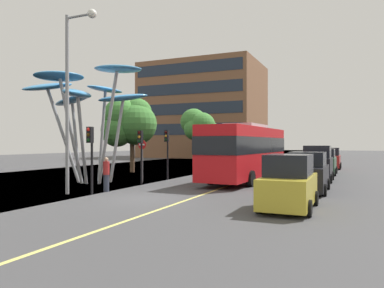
# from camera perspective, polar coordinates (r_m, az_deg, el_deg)

# --- Properties ---
(ground) EXTENTS (120.00, 240.00, 0.10)m
(ground) POSITION_cam_1_polar(r_m,az_deg,el_deg) (17.56, -9.66, -8.41)
(ground) COLOR #424244
(red_bus) EXTENTS (3.24, 11.29, 3.84)m
(red_bus) POSITION_cam_1_polar(r_m,az_deg,el_deg) (24.84, 8.51, -0.93)
(red_bus) COLOR red
(red_bus) RESTS_ON ground
(leaf_sculpture) EXTENTS (9.15, 7.95, 7.49)m
(leaf_sculpture) POSITION_cam_1_polar(r_m,az_deg,el_deg) (24.43, -16.35, 7.59)
(leaf_sculpture) COLOR #9EA0A5
(leaf_sculpture) RESTS_ON ground
(traffic_light_kerb_near) EXTENTS (0.28, 0.42, 3.37)m
(traffic_light_kerb_near) POSITION_cam_1_polar(r_m,az_deg,el_deg) (18.68, -15.63, -0.21)
(traffic_light_kerb_near) COLOR black
(traffic_light_kerb_near) RESTS_ON ground
(traffic_light_kerb_far) EXTENTS (0.28, 0.42, 3.35)m
(traffic_light_kerb_far) POSITION_cam_1_polar(r_m,az_deg,el_deg) (22.87, -8.07, -0.18)
(traffic_light_kerb_far) COLOR black
(traffic_light_kerb_far) RESTS_ON ground
(traffic_light_island_mid) EXTENTS (0.28, 0.42, 3.45)m
(traffic_light_island_mid) POSITION_cam_1_polar(r_m,az_deg,el_deg) (25.29, -3.95, 0.02)
(traffic_light_island_mid) COLOR black
(traffic_light_island_mid) RESTS_ON ground
(traffic_light_opposite) EXTENTS (0.28, 0.42, 3.90)m
(traffic_light_opposite) POSITION_cam_1_polar(r_m,az_deg,el_deg) (33.72, 3.33, 0.58)
(traffic_light_opposite) COLOR black
(traffic_light_opposite) RESTS_ON ground
(car_parked_near) EXTENTS (1.95, 4.10, 2.12)m
(car_parked_near) POSITION_cam_1_polar(r_m,az_deg,el_deg) (14.66, 14.95, -6.05)
(car_parked_near) COLOR gold
(car_parked_near) RESTS_ON ground
(car_parked_mid) EXTENTS (2.06, 4.56, 2.10)m
(car_parked_mid) POSITION_cam_1_polar(r_m,az_deg,el_deg) (20.16, 17.69, -4.35)
(car_parked_mid) COLOR black
(car_parked_mid) RESTS_ON ground
(car_parked_far) EXTENTS (1.98, 3.82, 2.39)m
(car_parked_far) POSITION_cam_1_polar(r_m,az_deg,el_deg) (25.91, 19.09, -3.07)
(car_parked_far) COLOR black
(car_parked_far) RESTS_ON ground
(car_side_street) EXTENTS (1.92, 4.22, 2.10)m
(car_side_street) POSITION_cam_1_polar(r_m,az_deg,el_deg) (31.54, 20.02, -2.72)
(car_side_street) COLOR #2D5138
(car_side_street) RESTS_ON ground
(car_far_side) EXTENTS (2.00, 3.94, 2.10)m
(car_far_side) POSITION_cam_1_polar(r_m,az_deg,el_deg) (38.64, 20.87, -2.21)
(car_far_side) COLOR maroon
(car_far_side) RESTS_ON ground
(street_lamp) EXTENTS (1.87, 0.44, 9.05)m
(street_lamp) POSITION_cam_1_polar(r_m,az_deg,el_deg) (19.25, -18.16, 9.40)
(street_lamp) COLOR gray
(street_lamp) RESTS_ON ground
(tree_pavement_near) EXTENTS (4.53, 4.17, 6.48)m
(tree_pavement_near) POSITION_cam_1_polar(r_m,az_deg,el_deg) (32.12, -9.87, 3.44)
(tree_pavement_near) COLOR brown
(tree_pavement_near) RESTS_ON ground
(tree_pavement_far) EXTENTS (4.69, 4.63, 6.88)m
(tree_pavement_far) POSITION_cam_1_polar(r_m,az_deg,el_deg) (45.05, 1.22, 2.85)
(tree_pavement_far) COLOR brown
(tree_pavement_far) RESTS_ON ground
(pedestrian) EXTENTS (0.34, 0.34, 1.82)m
(pedestrian) POSITION_cam_1_polar(r_m,az_deg,el_deg) (19.71, -13.30, -4.65)
(pedestrian) COLOR #2D3342
(pedestrian) RESTS_ON ground
(no_entry_sign) EXTENTS (0.60, 0.12, 2.76)m
(no_entry_sign) POSITION_cam_1_polar(r_m,az_deg,el_deg) (23.79, -7.81, -1.61)
(no_entry_sign) COLOR gray
(no_entry_sign) RESTS_ON ground
(backdrop_building) EXTENTS (20.12, 15.23, 16.72)m
(backdrop_building) POSITION_cam_1_polar(r_m,az_deg,el_deg) (66.83, 1.93, 5.13)
(backdrop_building) COLOR brown
(backdrop_building) RESTS_ON ground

